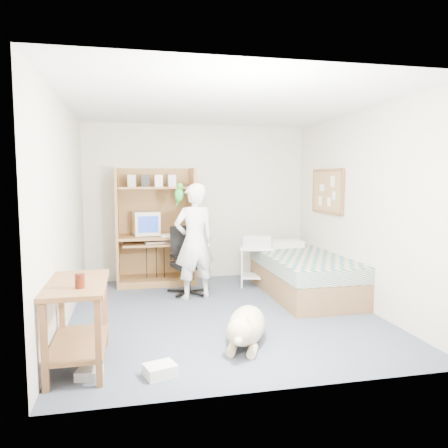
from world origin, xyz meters
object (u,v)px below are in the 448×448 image
office_chair (187,270)px  dog (246,326)px  person (194,241)px  computer_hutch (156,231)px  side_desk (78,311)px  bed (303,274)px  printer_cart (257,260)px

office_chair → dog: bearing=-96.1°
person → computer_hutch: bearing=-80.0°
side_desk → dog: 1.60m
bed → person: size_ratio=1.28×
office_chair → person: person is taller
bed → printer_cart: bearing=129.5°
side_desk → person: size_ratio=0.63×
person → bed: bearing=161.0°
bed → dog: bearing=-127.9°
bed → side_desk: size_ratio=2.02×
computer_hutch → office_chair: computer_hutch is taller
person → side_desk: bearing=41.1°
side_desk → person: 2.35m
bed → office_chair: 1.66m
computer_hutch → bed: (2.00, -1.12, -0.53)m
side_desk → bed: bearing=32.5°
bed → side_desk: 3.39m
computer_hutch → side_desk: computer_hutch is taller
computer_hutch → dog: computer_hutch is taller
person → printer_cart: 1.21m
bed → side_desk: side_desk is taller
computer_hutch → printer_cart: 1.63m
side_desk → office_chair: office_chair is taller
computer_hutch → printer_cart: bearing=-18.7°
dog → side_desk: bearing=-151.2°
side_desk → printer_cart: size_ratio=1.64×
dog → printer_cart: 2.41m
bed → dog: (-1.29, -1.65, -0.10)m
side_desk → printer_cart: bearing=46.1°
computer_hutch → side_desk: bearing=-106.1°
bed → dog: bed is taller
bed → office_chair: bearing=165.4°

